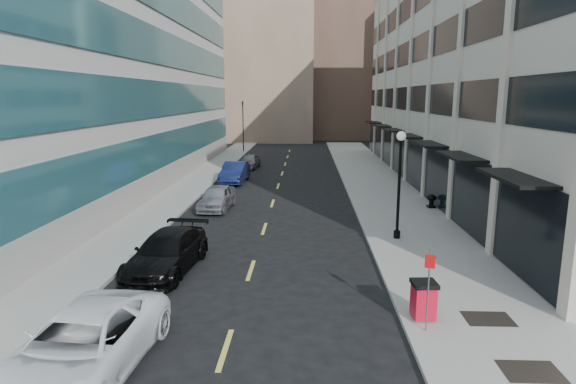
# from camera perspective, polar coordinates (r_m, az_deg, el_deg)

# --- Properties ---
(sidewalk_right) EXTENTS (5.00, 80.00, 0.15)m
(sidewalk_right) POSITION_cam_1_polar(r_m,az_deg,el_deg) (30.93, 12.15, -1.29)
(sidewalk_right) COLOR #9C988E
(sidewalk_right) RESTS_ON ground
(sidewalk_left) EXTENTS (3.00, 80.00, 0.15)m
(sidewalk_left) POSITION_cam_1_polar(r_m,az_deg,el_deg) (31.67, -13.66, -1.07)
(sidewalk_left) COLOR #9C988E
(sidewalk_left) RESTS_ON ground
(building_right) EXTENTS (15.30, 46.50, 18.25)m
(building_right) POSITION_cam_1_polar(r_m,az_deg,el_deg) (39.67, 24.87, 13.62)
(building_right) COLOR beige
(building_right) RESTS_ON ground
(building_left) EXTENTS (16.14, 46.00, 20.00)m
(building_left) POSITION_cam_1_polar(r_m,az_deg,el_deg) (41.09, -24.79, 14.91)
(building_left) COLOR beige
(building_left) RESTS_ON ground
(skyline_tan_near) EXTENTS (14.00, 18.00, 28.00)m
(skyline_tan_near) POSITION_cam_1_polar(r_m,az_deg,el_deg) (78.33, -2.37, 16.63)
(skyline_tan_near) COLOR #967962
(skyline_tan_near) RESTS_ON ground
(skyline_brown) EXTENTS (12.00, 16.00, 34.00)m
(skyline_brown) POSITION_cam_1_polar(r_m,az_deg,el_deg) (82.60, 6.62, 18.39)
(skyline_brown) COLOR brown
(skyline_brown) RESTS_ON ground
(skyline_tan_far) EXTENTS (12.00, 14.00, 22.00)m
(skyline_tan_far) POSITION_cam_1_polar(r_m,az_deg,el_deg) (89.32, -8.43, 13.93)
(skyline_tan_far) COLOR #967962
(skyline_tan_far) RESTS_ON ground
(skyline_stone) EXTENTS (10.00, 14.00, 20.00)m
(skyline_stone) POSITION_cam_1_polar(r_m,az_deg,el_deg) (77.45, 14.45, 13.39)
(skyline_stone) COLOR beige
(skyline_stone) RESTS_ON ground
(grate_mid) EXTENTS (1.40, 1.00, 0.01)m
(grate_mid) POSITION_cam_1_polar(r_m,az_deg,el_deg) (13.69, 26.85, -18.44)
(grate_mid) COLOR black
(grate_mid) RESTS_ON sidewalk_right
(grate_far) EXTENTS (1.40, 1.00, 0.01)m
(grate_far) POSITION_cam_1_polar(r_m,az_deg,el_deg) (15.99, 22.64, -13.70)
(grate_far) COLOR black
(grate_far) RESTS_ON sidewalk_right
(road_centerline) EXTENTS (0.15, 68.20, 0.01)m
(road_centerline) POSITION_cam_1_polar(r_m,az_deg,el_deg) (27.64, -2.29, -2.68)
(road_centerline) COLOR #D8CC4C
(road_centerline) RESTS_ON ground
(traffic_signal) EXTENTS (0.66, 0.66, 6.98)m
(traffic_signal) POSITION_cam_1_polar(r_m,az_deg,el_deg) (58.25, -5.39, 10.29)
(traffic_signal) COLOR black
(traffic_signal) RESTS_ON ground
(car_white_van) EXTENTS (3.01, 5.88, 1.59)m
(car_white_van) POSITION_cam_1_polar(r_m,az_deg,el_deg) (13.06, -23.23, -16.45)
(car_white_van) COLOR white
(car_white_van) RESTS_ON ground
(car_black_pickup) EXTENTS (2.63, 5.38, 1.51)m
(car_black_pickup) POSITION_cam_1_polar(r_m,az_deg,el_deg) (19.26, -14.16, -6.96)
(car_black_pickup) COLOR black
(car_black_pickup) RESTS_ON ground
(car_silver_sedan) EXTENTS (2.01, 4.35, 1.44)m
(car_silver_sedan) POSITION_cam_1_polar(r_m,az_deg,el_deg) (29.08, -8.41, -0.65)
(car_silver_sedan) COLOR gray
(car_silver_sedan) RESTS_ON ground
(car_blue_sedan) EXTENTS (1.94, 4.94, 1.60)m
(car_blue_sedan) POSITION_cam_1_polar(r_m,az_deg,el_deg) (37.95, -6.32, 2.31)
(car_blue_sedan) COLOR #141D4B
(car_blue_sedan) RESTS_ON ground
(car_grey_sedan) EXTENTS (1.96, 4.05, 1.33)m
(car_grey_sedan) POSITION_cam_1_polar(r_m,az_deg,el_deg) (45.46, -4.55, 3.65)
(car_grey_sedan) COLOR gray
(car_grey_sedan) RESTS_ON ground
(trash_bin) EXTENTS (0.76, 0.83, 1.16)m
(trash_bin) POSITION_cam_1_polar(r_m,az_deg,el_deg) (15.15, 15.76, -12.08)
(trash_bin) COLOR red
(trash_bin) RESTS_ON sidewalk_right
(lamppost) EXTENTS (0.42, 0.42, 5.10)m
(lamppost) POSITION_cam_1_polar(r_m,az_deg,el_deg) (22.56, 13.08, 1.99)
(lamppost) COLOR black
(lamppost) RESTS_ON sidewalk_right
(sign_post) EXTENTS (0.27, 0.13, 2.41)m
(sign_post) POSITION_cam_1_polar(r_m,az_deg,el_deg) (14.09, 16.36, -9.84)
(sign_post) COLOR slate
(sign_post) RESTS_ON sidewalk_right
(urn_planter) EXTENTS (0.57, 0.57, 0.80)m
(urn_planter) POSITION_cam_1_polar(r_m,az_deg,el_deg) (29.87, 16.64, -0.86)
(urn_planter) COLOR black
(urn_planter) RESTS_ON sidewalk_right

